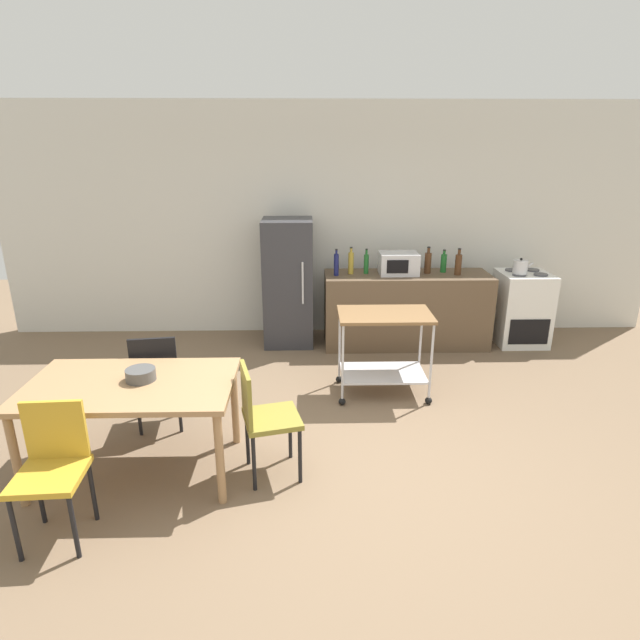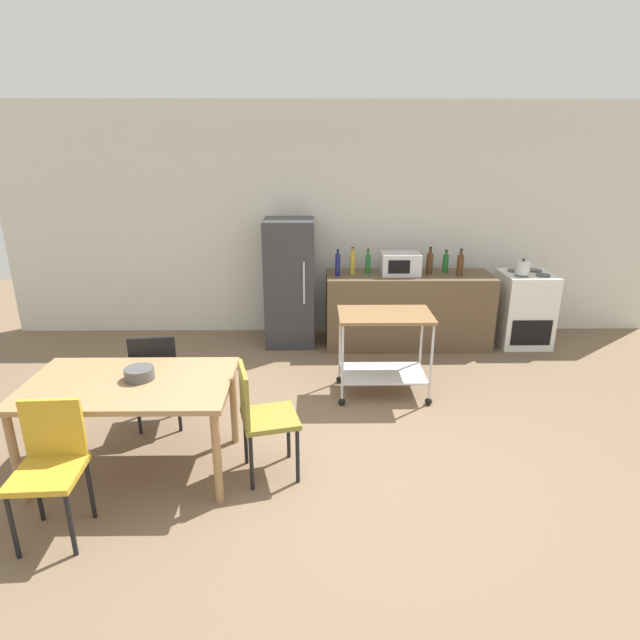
% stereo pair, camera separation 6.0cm
% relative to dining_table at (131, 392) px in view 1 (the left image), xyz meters
% --- Properties ---
extents(ground_plane, '(12.00, 12.00, 0.00)m').
position_rel_dining_table_xyz_m(ground_plane, '(1.61, 0.03, -0.67)').
color(ground_plane, brown).
extents(back_wall, '(8.40, 0.12, 2.90)m').
position_rel_dining_table_xyz_m(back_wall, '(1.61, 3.23, 0.78)').
color(back_wall, silver).
rests_on(back_wall, ground_plane).
extents(kitchen_counter, '(2.00, 0.64, 0.90)m').
position_rel_dining_table_xyz_m(kitchen_counter, '(2.51, 2.63, -0.22)').
color(kitchen_counter, brown).
rests_on(kitchen_counter, ground_plane).
extents(dining_table, '(1.50, 0.90, 0.75)m').
position_rel_dining_table_xyz_m(dining_table, '(0.00, 0.00, 0.00)').
color(dining_table, '#A37A51').
rests_on(dining_table, ground_plane).
extents(chair_olive, '(0.49, 0.49, 0.89)m').
position_rel_dining_table_xyz_m(chair_olive, '(0.97, -0.07, -0.15)').
color(chair_olive, olive).
rests_on(chair_olive, ground_plane).
extents(chair_black, '(0.45, 0.45, 0.89)m').
position_rel_dining_table_xyz_m(chair_black, '(0.00, 0.65, -0.15)').
color(chair_black, black).
rests_on(chair_black, ground_plane).
extents(chair_mustard, '(0.42, 0.42, 0.89)m').
position_rel_dining_table_xyz_m(chair_mustard, '(-0.29, -0.67, -0.15)').
color(chair_mustard, gold).
rests_on(chair_mustard, ground_plane).
extents(stove_oven, '(0.60, 0.61, 0.92)m').
position_rel_dining_table_xyz_m(stove_oven, '(3.96, 2.65, -0.22)').
color(stove_oven, white).
rests_on(stove_oven, ground_plane).
extents(refrigerator, '(0.60, 0.63, 1.55)m').
position_rel_dining_table_xyz_m(refrigerator, '(1.06, 2.73, 0.10)').
color(refrigerator, '#333338').
rests_on(refrigerator, ground_plane).
extents(kitchen_cart, '(0.91, 0.57, 0.85)m').
position_rel_dining_table_xyz_m(kitchen_cart, '(2.05, 1.28, -0.10)').
color(kitchen_cart, brown).
rests_on(kitchen_cart, ground_plane).
extents(bottle_vinegar, '(0.06, 0.06, 0.32)m').
position_rel_dining_table_xyz_m(bottle_vinegar, '(1.64, 2.59, 0.37)').
color(bottle_vinegar, navy).
rests_on(bottle_vinegar, kitchen_counter).
extents(bottle_wine, '(0.07, 0.07, 0.32)m').
position_rel_dining_table_xyz_m(bottle_wine, '(1.82, 2.68, 0.37)').
color(bottle_wine, gold).
rests_on(bottle_wine, kitchen_counter).
extents(bottle_hot_sauce, '(0.06, 0.06, 0.30)m').
position_rel_dining_table_xyz_m(bottle_hot_sauce, '(2.01, 2.68, 0.35)').
color(bottle_hot_sauce, '#1E6628').
rests_on(bottle_hot_sauce, kitchen_counter).
extents(microwave, '(0.46, 0.35, 0.26)m').
position_rel_dining_table_xyz_m(microwave, '(2.40, 2.64, 0.36)').
color(microwave, silver).
rests_on(microwave, kitchen_counter).
extents(bottle_sparkling_water, '(0.08, 0.08, 0.32)m').
position_rel_dining_table_xyz_m(bottle_sparkling_water, '(2.76, 2.68, 0.36)').
color(bottle_sparkling_water, '#4C2D19').
rests_on(bottle_sparkling_water, kitchen_counter).
extents(bottle_olive_oil, '(0.07, 0.07, 0.28)m').
position_rel_dining_table_xyz_m(bottle_olive_oil, '(2.96, 2.73, 0.35)').
color(bottle_olive_oil, '#1E6628').
rests_on(bottle_olive_oil, kitchen_counter).
extents(bottle_sesame_oil, '(0.08, 0.08, 0.32)m').
position_rel_dining_table_xyz_m(bottle_sesame_oil, '(3.10, 2.59, 0.36)').
color(bottle_sesame_oil, '#4C2D19').
rests_on(bottle_sesame_oil, kitchen_counter).
extents(fruit_bowl, '(0.22, 0.22, 0.09)m').
position_rel_dining_table_xyz_m(fruit_bowl, '(0.07, 0.04, 0.12)').
color(fruit_bowl, '#4C4C4C').
rests_on(fruit_bowl, dining_table).
extents(kettle, '(0.24, 0.17, 0.19)m').
position_rel_dining_table_xyz_m(kettle, '(3.84, 2.55, 0.33)').
color(kettle, silver).
rests_on(kettle, stove_oven).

